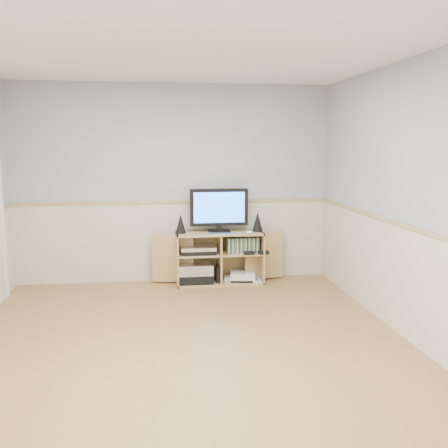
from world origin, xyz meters
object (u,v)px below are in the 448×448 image
Objects in this scene: monitor at (219,209)px; keyboard at (222,234)px; media_cabinet at (219,256)px; game_consoles at (242,277)px.

monitor reaches higher than keyboard.
media_cabinet is 2.33× the size of monitor.
media_cabinet is 3.72× the size of game_consoles.
media_cabinet is at bearing 103.52° from keyboard.
monitor is at bearing 167.86° from game_consoles.
media_cabinet is 0.39m from game_consoles.
game_consoles is (0.27, 0.13, -0.59)m from keyboard.
monitor is at bearing 103.56° from keyboard.
media_cabinet is 5.30× the size of keyboard.
monitor is at bearing -90.00° from media_cabinet.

